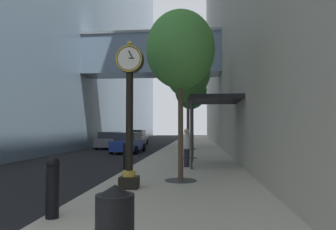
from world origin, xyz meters
TOP-DOWN VIEW (x-y plane):
  - ground_plane at (0.00, 27.00)m, footprint 110.00×110.00m
  - sidewalk_right at (2.60, 30.00)m, footprint 5.19×80.00m
  - street_clock at (1.09, 7.01)m, footprint 0.84×0.55m
  - bollard_nearest at (0.24, 3.78)m, footprint 0.28×0.28m
  - bollard_third at (0.24, 10.33)m, footprint 0.28×0.28m
  - street_tree_near at (2.57, 8.50)m, footprint 2.39×2.39m
  - street_tree_mid_near at (2.57, 16.72)m, footprint 2.73×2.73m
  - street_tree_mid_far at (2.57, 24.95)m, footprint 2.74×2.74m
  - trash_bin at (2.05, 1.81)m, footprint 0.53×0.53m
  - pedestrian_walking at (2.63, 12.35)m, footprint 0.46×0.46m
  - storefront_awning at (3.95, 13.15)m, footprint 2.40×3.60m
  - car_silver_near at (-3.80, 33.12)m, footprint 2.12×4.10m
  - car_blue_mid at (-2.31, 22.10)m, footprint 2.14×4.68m
  - car_grey_far at (-5.15, 26.87)m, footprint 1.97×4.45m

SIDE VIEW (x-z plane):
  - ground_plane at x=0.00m, z-range 0.00..0.00m
  - sidewalk_right at x=2.60m, z-range 0.00..0.14m
  - trash_bin at x=2.05m, z-range 0.15..1.20m
  - car_grey_far at x=-5.15m, z-range -0.02..1.56m
  - car_blue_mid at x=-2.31m, z-range -0.02..1.59m
  - bollard_nearest at x=0.24m, z-range 0.17..1.41m
  - bollard_third at x=0.24m, z-range 0.17..1.41m
  - car_silver_near at x=-3.80m, z-range -0.03..1.71m
  - pedestrian_walking at x=2.63m, z-range 0.20..1.98m
  - street_clock at x=1.09m, z-range 0.36..4.83m
  - storefront_awning at x=3.95m, z-range 1.63..4.93m
  - street_tree_near at x=2.57m, z-range 1.70..7.63m
  - street_tree_mid_far at x=2.57m, z-range 1.84..8.45m
  - street_tree_mid_near at x=2.57m, z-range 1.94..8.73m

